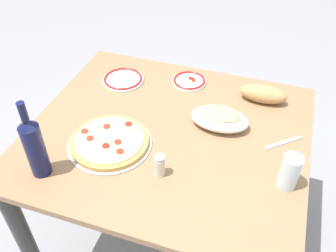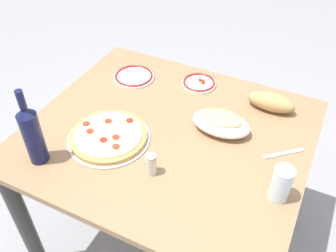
{
  "view_description": "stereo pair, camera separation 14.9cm",
  "coord_description": "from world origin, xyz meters",
  "px_view_note": "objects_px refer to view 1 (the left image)",
  "views": [
    {
      "loc": [
        -0.36,
        1.06,
        1.76
      ],
      "look_at": [
        0.0,
        0.0,
        0.77
      ],
      "focal_mm": 39.71,
      "sensor_mm": 36.0,
      "label": 1
    },
    {
      "loc": [
        -0.49,
        1.0,
        1.76
      ],
      "look_at": [
        0.0,
        0.0,
        0.77
      ],
      "focal_mm": 39.71,
      "sensor_mm": 36.0,
      "label": 2
    }
  ],
  "objects_px": {
    "dining_table": "(168,153)",
    "side_plate_near": "(123,79)",
    "water_glass": "(290,172)",
    "side_plate_far": "(189,81)",
    "pepperoni_pizza": "(110,142)",
    "baked_pasta_dish": "(220,118)",
    "bread_loaf": "(263,94)",
    "wine_bottle": "(34,146)",
    "spice_shaker": "(160,165)"
  },
  "relations": [
    {
      "from": "side_plate_near",
      "to": "side_plate_far",
      "type": "distance_m",
      "value": 0.32
    },
    {
      "from": "dining_table",
      "to": "pepperoni_pizza",
      "type": "xyz_separation_m",
      "value": [
        0.19,
        0.14,
        0.14
      ]
    },
    {
      "from": "dining_table",
      "to": "wine_bottle",
      "type": "distance_m",
      "value": 0.57
    },
    {
      "from": "water_glass",
      "to": "side_plate_far",
      "type": "bearing_deg",
      "value": -44.9
    },
    {
      "from": "dining_table",
      "to": "side_plate_near",
      "type": "distance_m",
      "value": 0.44
    },
    {
      "from": "bread_loaf",
      "to": "spice_shaker",
      "type": "bearing_deg",
      "value": 62.22
    },
    {
      "from": "baked_pasta_dish",
      "to": "wine_bottle",
      "type": "xyz_separation_m",
      "value": [
        0.55,
        0.45,
        0.09
      ]
    },
    {
      "from": "dining_table",
      "to": "baked_pasta_dish",
      "type": "xyz_separation_m",
      "value": [
        -0.19,
        -0.1,
        0.17
      ]
    },
    {
      "from": "pepperoni_pizza",
      "to": "wine_bottle",
      "type": "xyz_separation_m",
      "value": [
        0.17,
        0.21,
        0.11
      ]
    },
    {
      "from": "water_glass",
      "to": "spice_shaker",
      "type": "xyz_separation_m",
      "value": [
        0.44,
        0.09,
        -0.02
      ]
    },
    {
      "from": "water_glass",
      "to": "side_plate_near",
      "type": "xyz_separation_m",
      "value": [
        0.8,
        -0.41,
        -0.06
      ]
    },
    {
      "from": "side_plate_far",
      "to": "bread_loaf",
      "type": "xyz_separation_m",
      "value": [
        -0.35,
        0.04,
        0.03
      ]
    },
    {
      "from": "water_glass",
      "to": "bread_loaf",
      "type": "height_order",
      "value": "water_glass"
    },
    {
      "from": "dining_table",
      "to": "bread_loaf",
      "type": "xyz_separation_m",
      "value": [
        -0.33,
        -0.33,
        0.16
      ]
    },
    {
      "from": "baked_pasta_dish",
      "to": "water_glass",
      "type": "xyz_separation_m",
      "value": [
        -0.29,
        0.23,
        0.03
      ]
    },
    {
      "from": "water_glass",
      "to": "side_plate_far",
      "type": "xyz_separation_m",
      "value": [
        0.49,
        -0.49,
        -0.06
      ]
    },
    {
      "from": "baked_pasta_dish",
      "to": "wine_bottle",
      "type": "distance_m",
      "value": 0.72
    },
    {
      "from": "wine_bottle",
      "to": "spice_shaker",
      "type": "height_order",
      "value": "wine_bottle"
    },
    {
      "from": "wine_bottle",
      "to": "water_glass",
      "type": "distance_m",
      "value": 0.87
    },
    {
      "from": "side_plate_far",
      "to": "bread_loaf",
      "type": "relative_size",
      "value": 0.78
    },
    {
      "from": "pepperoni_pizza",
      "to": "wine_bottle",
      "type": "height_order",
      "value": "wine_bottle"
    },
    {
      "from": "pepperoni_pizza",
      "to": "spice_shaker",
      "type": "relative_size",
      "value": 3.8
    },
    {
      "from": "wine_bottle",
      "to": "side_plate_near",
      "type": "bearing_deg",
      "value": -94.07
    },
    {
      "from": "baked_pasta_dish",
      "to": "spice_shaker",
      "type": "relative_size",
      "value": 2.76
    },
    {
      "from": "bread_loaf",
      "to": "side_plate_far",
      "type": "bearing_deg",
      "value": -5.76
    },
    {
      "from": "baked_pasta_dish",
      "to": "spice_shaker",
      "type": "distance_m",
      "value": 0.36
    },
    {
      "from": "bread_loaf",
      "to": "dining_table",
      "type": "bearing_deg",
      "value": 44.38
    },
    {
      "from": "wine_bottle",
      "to": "spice_shaker",
      "type": "bearing_deg",
      "value": -162.83
    },
    {
      "from": "dining_table",
      "to": "pepperoni_pizza",
      "type": "bearing_deg",
      "value": 36.66
    },
    {
      "from": "baked_pasta_dish",
      "to": "spice_shaker",
      "type": "height_order",
      "value": "spice_shaker"
    },
    {
      "from": "wine_bottle",
      "to": "spice_shaker",
      "type": "xyz_separation_m",
      "value": [
        -0.41,
        -0.13,
        -0.09
      ]
    },
    {
      "from": "water_glass",
      "to": "bread_loaf",
      "type": "relative_size",
      "value": 0.66
    },
    {
      "from": "dining_table",
      "to": "spice_shaker",
      "type": "distance_m",
      "value": 0.28
    },
    {
      "from": "bread_loaf",
      "to": "spice_shaker",
      "type": "height_order",
      "value": "spice_shaker"
    },
    {
      "from": "baked_pasta_dish",
      "to": "side_plate_near",
      "type": "xyz_separation_m",
      "value": [
        0.51,
        -0.17,
        -0.03
      ]
    },
    {
      "from": "side_plate_near",
      "to": "bread_loaf",
      "type": "relative_size",
      "value": 0.95
    },
    {
      "from": "dining_table",
      "to": "side_plate_far",
      "type": "bearing_deg",
      "value": -87.64
    },
    {
      "from": "wine_bottle",
      "to": "side_plate_far",
      "type": "height_order",
      "value": "wine_bottle"
    },
    {
      "from": "side_plate_far",
      "to": "pepperoni_pizza",
      "type": "bearing_deg",
      "value": 70.67
    },
    {
      "from": "pepperoni_pizza",
      "to": "bread_loaf",
      "type": "relative_size",
      "value": 1.6
    },
    {
      "from": "baked_pasta_dish",
      "to": "side_plate_near",
      "type": "relative_size",
      "value": 1.22
    },
    {
      "from": "wine_bottle",
      "to": "side_plate_far",
      "type": "xyz_separation_m",
      "value": [
        -0.35,
        -0.71,
        -0.12
      ]
    },
    {
      "from": "baked_pasta_dish",
      "to": "bread_loaf",
      "type": "bearing_deg",
      "value": -123.23
    },
    {
      "from": "baked_pasta_dish",
      "to": "side_plate_near",
      "type": "bearing_deg",
      "value": -18.6
    },
    {
      "from": "pepperoni_pizza",
      "to": "water_glass",
      "type": "height_order",
      "value": "water_glass"
    },
    {
      "from": "dining_table",
      "to": "spice_shaker",
      "type": "bearing_deg",
      "value": 101.14
    },
    {
      "from": "dining_table",
      "to": "wine_bottle",
      "type": "bearing_deg",
      "value": 43.86
    },
    {
      "from": "pepperoni_pizza",
      "to": "wine_bottle",
      "type": "relative_size",
      "value": 1.05
    },
    {
      "from": "bread_loaf",
      "to": "pepperoni_pizza",
      "type": "bearing_deg",
      "value": 41.77
    },
    {
      "from": "water_glass",
      "to": "side_plate_near",
      "type": "height_order",
      "value": "water_glass"
    }
  ]
}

